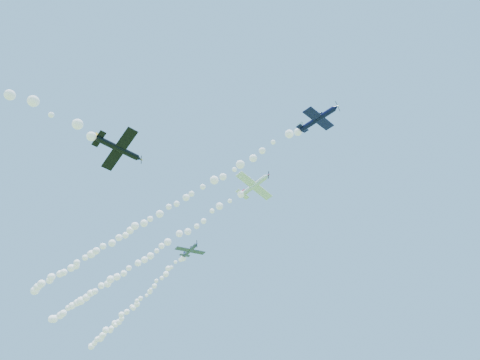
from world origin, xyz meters
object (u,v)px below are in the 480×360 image
Objects in this scene: plane_white at (254,186)px; plane_grey at (190,250)px; plane_black at (119,149)px; plane_navy at (318,118)px.

plane_grey is (-18.89, 2.51, -5.55)m from plane_white.
plane_white is 33.04m from plane_black.
plane_navy is at bearing -25.30° from plane_black.
plane_white is at bearing 10.09° from plane_grey.
plane_navy is 30.09m from plane_black.
plane_grey is 39.65m from plane_black.
plane_navy is at bearing 2.59° from plane_grey.
plane_grey is at bearing 166.22° from plane_navy.
plane_white is 1.29× the size of plane_black.
plane_white is at bearing 15.37° from plane_black.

